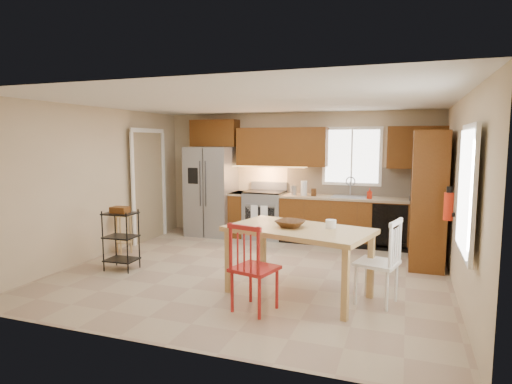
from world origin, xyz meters
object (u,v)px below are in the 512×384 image
object	(u,v)px
refrigerator	(211,191)
pantry	(428,199)
range_stove	(265,215)
soap_bottle	(370,193)
dining_table	(298,262)
table_bowl	(290,227)
utility_cart	(121,240)
chair_white	(377,261)
fire_extinguisher	(449,206)
bar_stool	(124,233)
chair_red	(255,267)
table_jar	(331,226)

from	to	relation	value
refrigerator	pantry	distance (m)	4.23
range_stove	pantry	xyz separation A→B (m)	(2.98, -0.99, 0.59)
range_stove	pantry	world-z (taller)	pantry
pantry	soap_bottle	bearing A→B (deg)	136.55
range_stove	dining_table	distance (m)	3.23
table_bowl	utility_cart	world-z (taller)	utility_cart
chair_white	refrigerator	bearing A→B (deg)	65.72
fire_extinguisher	chair_white	distance (m)	1.30
soap_bottle	refrigerator	bearing A→B (deg)	179.55
dining_table	bar_stool	bearing A→B (deg)	177.85
chair_red	table_bowl	bearing A→B (deg)	83.92
range_stove	table_jar	distance (m)	3.35
table_bowl	bar_stool	distance (m)	3.44
refrigerator	bar_stool	bearing A→B (deg)	-113.32
range_stove	bar_stool	distance (m)	2.74
refrigerator	range_stove	bearing A→B (deg)	2.99
table_bowl	utility_cart	size ratio (longest dim) A/B	0.39
refrigerator	table_jar	xyz separation A→B (m)	(2.94, -2.74, -0.01)
table_bowl	bar_stool	xyz separation A→B (m)	(-3.25, 0.99, -0.52)
utility_cart	refrigerator	bearing A→B (deg)	82.47
range_stove	table_bowl	bearing A→B (deg)	-65.87
soap_bottle	table_jar	distance (m)	2.72
table_jar	utility_cart	size ratio (longest dim) A/B	0.18
table_jar	bar_stool	world-z (taller)	table_jar
soap_bottle	table_jar	world-z (taller)	soap_bottle
pantry	utility_cart	xyz separation A→B (m)	(-4.35, -1.76, -0.59)
table_jar	fire_extinguisher	bearing A→B (deg)	28.70
pantry	table_bowl	bearing A→B (deg)	-131.19
fire_extinguisher	bar_stool	xyz separation A→B (m)	(-5.13, 0.12, -0.75)
range_stove	pantry	size ratio (longest dim) A/B	0.44
refrigerator	table_bowl	bearing A→B (deg)	-49.25
dining_table	bar_stool	xyz separation A→B (m)	(-3.36, 0.99, -0.08)
refrigerator	fire_extinguisher	xyz separation A→B (m)	(4.33, -1.98, 0.19)
pantry	dining_table	size ratio (longest dim) A/B	1.20
refrigerator	chair_red	bearing A→B (deg)	-57.69
table_bowl	chair_red	bearing A→B (deg)	-110.33
chair_white	table_jar	world-z (taller)	chair_white
fire_extinguisher	table_bowl	bearing A→B (deg)	-155.18
pantry	fire_extinguisher	distance (m)	1.07
pantry	chair_white	world-z (taller)	pantry
soap_bottle	chair_white	world-z (taller)	soap_bottle
chair_red	table_bowl	distance (m)	0.78
fire_extinguisher	bar_stool	distance (m)	5.19
chair_white	dining_table	bearing A→B (deg)	107.26
range_stove	fire_extinguisher	world-z (taller)	fire_extinguisher
table_bowl	range_stove	bearing A→B (deg)	114.13
dining_table	chair_red	size ratio (longest dim) A/B	1.70
chair_red	chair_white	xyz separation A→B (m)	(1.30, 0.70, 0.00)
range_stove	chair_red	size ratio (longest dim) A/B	0.90
dining_table	chair_white	world-z (taller)	chair_white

